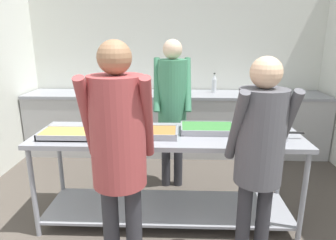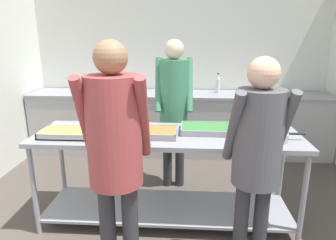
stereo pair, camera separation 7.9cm
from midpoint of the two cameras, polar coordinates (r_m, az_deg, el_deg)
name	(u,v)px [view 1 (the left image)]	position (r m, az deg, el deg)	size (l,w,h in m)	color
wall_rear	(176,62)	(4.70, 1.04, 10.94)	(4.52, 0.06, 2.65)	silver
back_counter	(175,123)	(4.50, 0.90, -0.56)	(4.36, 0.65, 0.91)	#A8A8A8
serving_counter	(168,162)	(2.80, -0.89, -8.07)	(2.38, 0.70, 0.87)	gray
serving_tray_greens	(67,134)	(2.76, -19.46, -2.54)	(0.45, 0.28, 0.05)	gray
plate_stack	(112,131)	(2.70, -11.47, -2.15)	(0.25, 0.25, 0.07)	white
serving_tray_vegetables	(153,133)	(2.64, -3.68, -2.46)	(0.42, 0.30, 0.05)	gray
serving_tray_roast	(208,129)	(2.77, 6.73, -1.67)	(0.49, 0.32, 0.05)	gray
sauce_pan	(269,134)	(2.69, 17.90, -2.64)	(0.45, 0.31, 0.07)	gray
guest_serving_left	(119,144)	(1.95, -10.55, -4.49)	(0.46, 0.35, 1.70)	#2D2D33
guest_serving_right	(260,146)	(2.15, 16.07, -4.75)	(0.45, 0.35, 1.60)	#2D2D33
cook_behind_counter	(172,98)	(3.31, 0.14, 4.17)	(0.42, 0.34, 1.69)	#2D2D33
water_bottle	(214,84)	(4.48, 8.28, 6.89)	(0.07, 0.07, 0.29)	silver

